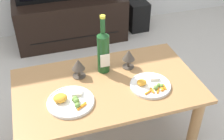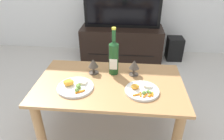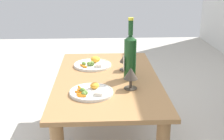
% 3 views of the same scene
% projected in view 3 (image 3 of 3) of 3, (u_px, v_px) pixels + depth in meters
% --- Properties ---
extents(dining_table, '(1.14, 0.67, 0.49)m').
position_uv_depth(dining_table, '(107.00, 91.00, 1.94)').
color(dining_table, '#9E7042').
rests_on(dining_table, ground_plane).
extents(wine_bottle, '(0.08, 0.08, 0.39)m').
position_uv_depth(wine_bottle, '(130.00, 55.00, 1.85)').
color(wine_bottle, '#19471E').
rests_on(wine_bottle, dining_table).
extents(goblet_left, '(0.08, 0.08, 0.13)m').
position_uv_depth(goblet_left, '(125.00, 58.00, 2.03)').
color(goblet_left, '#473D33').
rests_on(goblet_left, dining_table).
extents(goblet_right, '(0.08, 0.08, 0.13)m').
position_uv_depth(goblet_right, '(131.00, 75.00, 1.71)').
color(goblet_right, '#473D33').
rests_on(goblet_right, dining_table).
extents(dinner_plate_left, '(0.27, 0.27, 0.06)m').
position_uv_depth(dinner_plate_left, '(93.00, 64.00, 2.14)').
color(dinner_plate_left, white).
rests_on(dinner_plate_left, dining_table).
extents(dinner_plate_right, '(0.25, 0.25, 0.04)m').
position_uv_depth(dinner_plate_right, '(91.00, 92.00, 1.67)').
color(dinner_plate_right, white).
rests_on(dinner_plate_right, dining_table).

